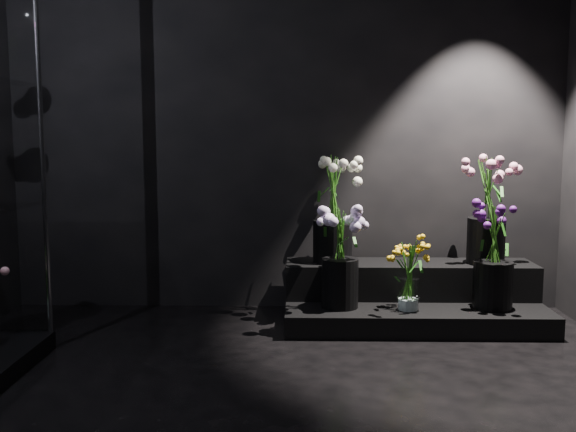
{
  "coord_description": "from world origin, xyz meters",
  "views": [
    {
      "loc": [
        0.12,
        -2.68,
        1.25
      ],
      "look_at": [
        0.03,
        1.2,
        0.78
      ],
      "focal_mm": 40.0,
      "sensor_mm": 36.0,
      "label": 1
    }
  ],
  "objects": [
    {
      "name": "floor",
      "position": [
        0.0,
        0.0,
        0.0
      ],
      "size": [
        4.0,
        4.0,
        0.0
      ],
      "primitive_type": "plane",
      "color": "black",
      "rests_on": "ground"
    },
    {
      "name": "wall_back",
      "position": [
        0.0,
        2.0,
        1.4
      ],
      "size": [
        4.0,
        0.0,
        4.0
      ],
      "primitive_type": "plane",
      "rotation": [
        1.57,
        0.0,
        0.0
      ],
      "color": "black",
      "rests_on": "floor"
    },
    {
      "name": "display_riser",
      "position": [
        0.88,
        1.66,
        0.16
      ],
      "size": [
        1.73,
        0.77,
        0.38
      ],
      "color": "black",
      "rests_on": "floor"
    },
    {
      "name": "bouquet_orange_bells",
      "position": [
        0.81,
        1.38,
        0.39
      ],
      "size": [
        0.33,
        0.33,
        0.48
      ],
      "rotation": [
        0.0,
        0.0,
        -0.22
      ],
      "color": "white",
      "rests_on": "display_riser"
    },
    {
      "name": "bouquet_lilac",
      "position": [
        0.37,
        1.45,
        0.53
      ],
      "size": [
        0.4,
        0.4,
        0.65
      ],
      "rotation": [
        0.0,
        0.0,
        0.09
      ],
      "color": "black",
      "rests_on": "display_riser"
    },
    {
      "name": "bouquet_purple",
      "position": [
        1.36,
        1.44,
        0.5
      ],
      "size": [
        0.39,
        0.39,
        0.68
      ],
      "rotation": [
        0.0,
        0.0,
        -0.41
      ],
      "color": "black",
      "rests_on": "display_riser"
    },
    {
      "name": "bouquet_cream_roses",
      "position": [
        0.33,
        1.77,
        0.79
      ],
      "size": [
        0.47,
        0.47,
        0.74
      ],
      "rotation": [
        0.0,
        0.0,
        -0.4
      ],
      "color": "black",
      "rests_on": "display_riser"
    },
    {
      "name": "bouquet_pink_roses",
      "position": [
        1.39,
        1.73,
        0.8
      ],
      "size": [
        0.42,
        0.42,
        0.75
      ],
      "rotation": [
        0.0,
        0.0,
        0.22
      ],
      "color": "black",
      "rests_on": "display_riser"
    }
  ]
}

